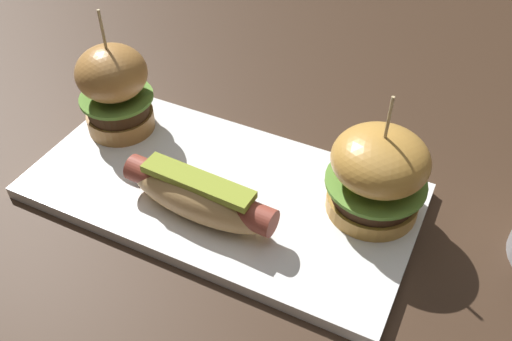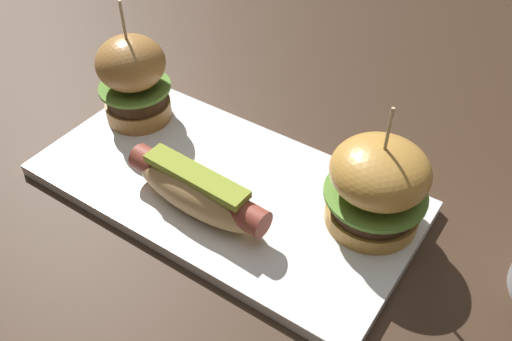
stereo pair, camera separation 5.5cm
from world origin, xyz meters
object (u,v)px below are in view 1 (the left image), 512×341
object	(u,v)px
hot_dog	(195,194)
platter_main	(222,191)
slider_left	(115,89)
slider_right	(378,174)

from	to	relation	value
hot_dog	platter_main	bearing A→B (deg)	83.75
hot_dog	slider_left	bearing A→B (deg)	151.83
hot_dog	slider_right	size ratio (longest dim) A/B	1.20
slider_right	hot_dog	bearing A→B (deg)	-151.94
hot_dog	slider_right	bearing A→B (deg)	28.06
platter_main	slider_left	bearing A→B (deg)	166.59
platter_main	slider_left	xyz separation A→B (m)	(-0.16, 0.04, 0.06)
platter_main	slider_right	world-z (taller)	slider_right
slider_left	slider_right	bearing A→B (deg)	0.50
slider_right	platter_main	bearing A→B (deg)	-165.32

